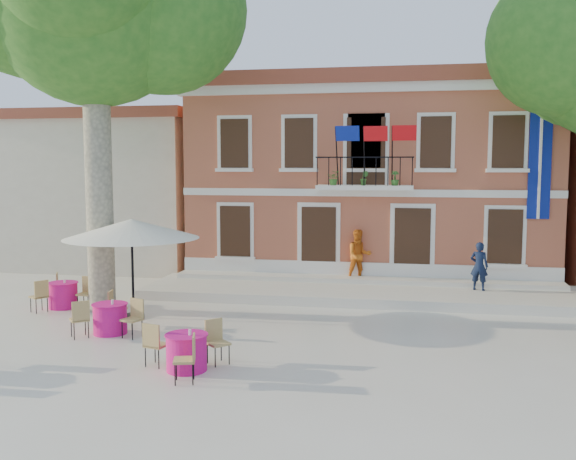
{
  "coord_description": "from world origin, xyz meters",
  "views": [
    {
      "loc": [
        3.41,
        -16.0,
        4.28
      ],
      "look_at": [
        -0.23,
        3.5,
        2.23
      ],
      "focal_mm": 40.0,
      "sensor_mm": 36.0,
      "label": 1
    }
  ],
  "objects_px": {
    "pedestrian_navy": "(479,266)",
    "pedestrian_orange": "(359,255)",
    "patio_umbrella": "(132,229)",
    "cafe_table_3": "(63,294)",
    "cafe_table_0": "(110,317)",
    "cafe_table_1": "(187,350)"
  },
  "relations": [
    {
      "from": "pedestrian_navy",
      "to": "pedestrian_orange",
      "type": "bearing_deg",
      "value": 4.32
    },
    {
      "from": "pedestrian_navy",
      "to": "pedestrian_orange",
      "type": "relative_size",
      "value": 0.87
    },
    {
      "from": "patio_umbrella",
      "to": "cafe_table_3",
      "type": "height_order",
      "value": "patio_umbrella"
    },
    {
      "from": "pedestrian_navy",
      "to": "cafe_table_3",
      "type": "xyz_separation_m",
      "value": [
        -12.32,
        -3.52,
        -0.64
      ]
    },
    {
      "from": "patio_umbrella",
      "to": "pedestrian_navy",
      "type": "relative_size",
      "value": 2.42
    },
    {
      "from": "patio_umbrella",
      "to": "cafe_table_3",
      "type": "relative_size",
      "value": 1.99
    },
    {
      "from": "cafe_table_0",
      "to": "pedestrian_orange",
      "type": "bearing_deg",
      "value": 50.21
    },
    {
      "from": "patio_umbrella",
      "to": "pedestrian_orange",
      "type": "xyz_separation_m",
      "value": [
        5.9,
        5.17,
        -1.31
      ]
    },
    {
      "from": "cafe_table_0",
      "to": "cafe_table_3",
      "type": "relative_size",
      "value": 0.98
    },
    {
      "from": "pedestrian_orange",
      "to": "cafe_table_0",
      "type": "relative_size",
      "value": 0.96
    },
    {
      "from": "patio_umbrella",
      "to": "cafe_table_1",
      "type": "height_order",
      "value": "patio_umbrella"
    },
    {
      "from": "pedestrian_orange",
      "to": "cafe_table_1",
      "type": "xyz_separation_m",
      "value": [
        -2.86,
        -9.33,
        -0.75
      ]
    },
    {
      "from": "patio_umbrella",
      "to": "cafe_table_3",
      "type": "bearing_deg",
      "value": 164.05
    },
    {
      "from": "cafe_table_3",
      "to": "pedestrian_navy",
      "type": "bearing_deg",
      "value": 15.96
    },
    {
      "from": "patio_umbrella",
      "to": "cafe_table_0",
      "type": "xyz_separation_m",
      "value": [
        0.15,
        -1.74,
        -2.06
      ]
    },
    {
      "from": "cafe_table_1",
      "to": "cafe_table_0",
      "type": "bearing_deg",
      "value": 139.99
    },
    {
      "from": "pedestrian_orange",
      "to": "cafe_table_0",
      "type": "height_order",
      "value": "pedestrian_orange"
    },
    {
      "from": "cafe_table_3",
      "to": "cafe_table_0",
      "type": "bearing_deg",
      "value": -42.31
    },
    {
      "from": "patio_umbrella",
      "to": "cafe_table_0",
      "type": "relative_size",
      "value": 2.02
    },
    {
      "from": "patio_umbrella",
      "to": "cafe_table_1",
      "type": "bearing_deg",
      "value": -53.88
    },
    {
      "from": "cafe_table_0",
      "to": "cafe_table_1",
      "type": "height_order",
      "value": "same"
    },
    {
      "from": "pedestrian_navy",
      "to": "cafe_table_1",
      "type": "bearing_deg",
      "value": 69.06
    }
  ]
}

